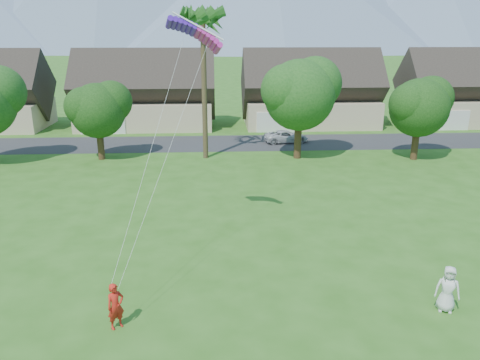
{
  "coord_description": "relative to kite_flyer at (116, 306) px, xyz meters",
  "views": [
    {
      "loc": [
        -1.16,
        -11.29,
        10.61
      ],
      "look_at": [
        0.0,
        10.0,
        3.8
      ],
      "focal_mm": 35.0,
      "sensor_mm": 36.0,
      "label": 1
    }
  ],
  "objects": [
    {
      "name": "street",
      "position": [
        4.94,
        30.03,
        -0.9
      ],
      "size": [
        90.0,
        7.0,
        0.01
      ],
      "primitive_type": "cube",
      "color": "#2D2D30",
      "rests_on": "ground"
    },
    {
      "name": "kite_flyer",
      "position": [
        0.0,
        0.0,
        0.0
      ],
      "size": [
        0.79,
        0.75,
        1.81
      ],
      "primitive_type": "imported",
      "rotation": [
        0.0,
        0.0,
        0.66
      ],
      "color": "red",
      "rests_on": "ground"
    },
    {
      "name": "watcher",
      "position": [
        12.8,
        0.42,
        0.05
      ],
      "size": [
        1.09,
        0.9,
        1.92
      ],
      "primitive_type": "imported",
      "rotation": [
        0.0,
        0.0,
        -0.36
      ],
      "color": "silver",
      "rests_on": "ground"
    },
    {
      "name": "parked_car",
      "position": [
        10.86,
        30.03,
        -0.3
      ],
      "size": [
        4.55,
        2.52,
        1.21
      ],
      "primitive_type": "imported",
      "rotation": [
        0.0,
        0.0,
        1.69
      ],
      "color": "silver",
      "rests_on": "ground"
    },
    {
      "name": "houses_row",
      "position": [
        5.43,
        39.02,
        2.54
      ],
      "size": [
        72.75,
        8.19,
        8.86
      ],
      "color": "beige",
      "rests_on": "ground"
    },
    {
      "name": "tree_row",
      "position": [
        3.79,
        23.95,
        3.98
      ],
      "size": [
        62.27,
        6.67,
        8.45
      ],
      "color": "#47301C",
      "rests_on": "ground"
    },
    {
      "name": "fan_palm",
      "position": [
        2.94,
        24.53,
        10.89
      ],
      "size": [
        3.0,
        3.0,
        13.8
      ],
      "color": "#4C3D26",
      "rests_on": "ground"
    },
    {
      "name": "parafoil_kite",
      "position": [
        2.97,
        7.47,
        9.69
      ],
      "size": [
        2.72,
        1.03,
        0.5
      ],
      "rotation": [
        0.0,
        0.0,
        0.03
      ],
      "color": "#4B18B7",
      "rests_on": "ground"
    }
  ]
}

